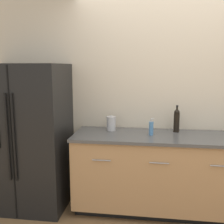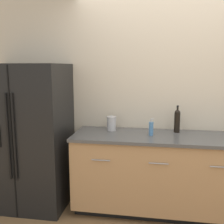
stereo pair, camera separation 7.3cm
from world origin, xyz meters
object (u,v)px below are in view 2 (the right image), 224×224
at_px(refrigerator, 28,136).
at_px(soap_dispenser, 151,128).
at_px(wine_bottle, 177,120).
at_px(steel_canister, 111,123).

relative_size(refrigerator, soap_dispenser, 8.94).
distance_m(refrigerator, soap_dispenser, 1.47).
height_order(refrigerator, wine_bottle, refrigerator).
xyz_separation_m(wine_bottle, steel_canister, (-0.77, -0.02, -0.06)).
bearing_deg(steel_canister, soap_dispenser, -19.54).
distance_m(refrigerator, steel_canister, 1.02).
height_order(wine_bottle, soap_dispenser, wine_bottle).
bearing_deg(refrigerator, steel_canister, 11.11).
distance_m(wine_bottle, soap_dispenser, 0.36).
xyz_separation_m(refrigerator, soap_dispenser, (1.47, 0.02, 0.14)).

